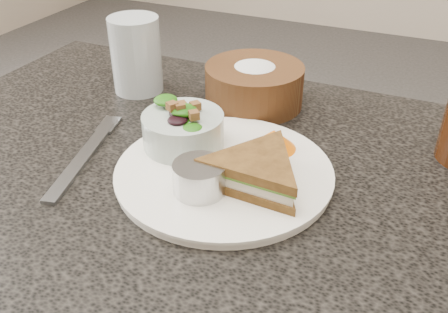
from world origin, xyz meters
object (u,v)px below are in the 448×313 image
dressing_ramekin (200,178)px  salad_bowl (183,125)px  water_glass (136,55)px  sandwich (257,172)px  bread_basket (254,79)px  dinner_plate (224,173)px

dressing_ramekin → salad_bowl: bearing=128.0°
salad_bowl → water_glass: size_ratio=0.87×
sandwich → water_glass: bearing=149.2°
salad_bowl → bread_basket: 0.18m
sandwich → bread_basket: (-0.09, 0.22, 0.01)m
salad_bowl → dressing_ramekin: 0.11m
sandwich → dressing_ramekin: 0.07m
sandwich → dressing_ramekin: (-0.06, -0.04, -0.00)m
bread_basket → water_glass: size_ratio=1.25×
dinner_plate → bread_basket: 0.21m
bread_basket → water_glass: bearing=-171.6°
dressing_ramekin → bread_basket: bread_basket is taller
sandwich → dressing_ramekin: bearing=-142.7°
salad_bowl → dressing_ramekin: size_ratio=1.74×
salad_bowl → water_glass: (-0.16, 0.15, 0.02)m
dinner_plate → salad_bowl: salad_bowl is taller
salad_bowl → bread_basket: size_ratio=0.70×
dinner_plate → sandwich: 0.06m
dinner_plate → bread_basket: (-0.04, 0.21, 0.04)m
dressing_ramekin → water_glass: water_glass is taller
dinner_plate → sandwich: sandwich is taller
dressing_ramekin → sandwich: bearing=34.0°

